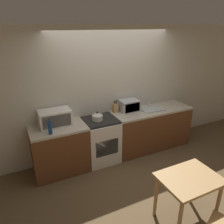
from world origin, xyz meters
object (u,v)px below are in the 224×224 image
bottle (50,128)px  toaster_oven (129,106)px  stove_range (101,140)px  dining_table (189,184)px  microwave (55,118)px  kettle (97,117)px

bottle → toaster_oven: size_ratio=0.71×
stove_range → bottle: size_ratio=3.28×
toaster_oven → dining_table: size_ratio=0.49×
microwave → toaster_oven: microwave is taller
kettle → toaster_oven: toaster_oven is taller
microwave → toaster_oven: 1.54m
stove_range → dining_table: bearing=-75.9°
microwave → dining_table: (1.30, -2.00, -0.44)m
stove_range → dining_table: stove_range is taller
stove_range → kettle: (-0.06, -0.01, 0.53)m
stove_range → bottle: (-0.98, -0.19, 0.56)m
kettle → toaster_oven: size_ratio=0.54×
stove_range → dining_table: (0.47, -1.89, 0.16)m
stove_range → microwave: (-0.83, 0.11, 0.60)m
toaster_oven → dining_table: 2.08m
dining_table → toaster_oven: bearing=83.2°
kettle → dining_table: (0.54, -1.88, -0.37)m
kettle → microwave: size_ratio=0.37×
microwave → stove_range: bearing=-7.9°
microwave → toaster_oven: (1.54, 0.03, -0.02)m
stove_range → kettle: kettle is taller
stove_range → bottle: bottle is taller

